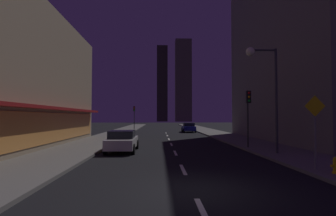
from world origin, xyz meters
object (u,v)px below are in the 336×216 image
object	(u,v)px
car_parked_near	(122,141)
pedestrian_crossing_sign	(315,125)
fire_hydrant_yellow_near	(336,166)
street_lamp_right	(263,74)
fire_hydrant_far_left	(117,134)
traffic_light_far_left	(134,112)
traffic_light_near_right	(248,106)
car_parked_far	(189,127)

from	to	relation	value
car_parked_near	pedestrian_crossing_sign	world-z (taller)	pedestrian_crossing_sign
fire_hydrant_yellow_near	street_lamp_right	size ratio (longest dim) A/B	0.10
fire_hydrant_far_left	traffic_light_far_left	size ratio (longest dim) A/B	0.16
traffic_light_near_right	pedestrian_crossing_sign	distance (m)	7.82
fire_hydrant_far_left	car_parked_near	bearing A→B (deg)	-79.14
fire_hydrant_far_left	traffic_light_near_right	world-z (taller)	traffic_light_near_right
fire_hydrant_yellow_near	car_parked_far	bearing A→B (deg)	94.44
traffic_light_far_left	pedestrian_crossing_sign	bearing A→B (deg)	-72.36
car_parked_near	pedestrian_crossing_sign	bearing A→B (deg)	-36.93
car_parked_far	pedestrian_crossing_sign	world-z (taller)	pedestrian_crossing_sign
car_parked_far	fire_hydrant_far_left	xyz separation A→B (m)	(-9.50, -9.92, -0.29)
fire_hydrant_far_left	traffic_light_near_right	bearing A→B (deg)	-44.43
car_parked_near	traffic_light_far_left	distance (m)	28.16
car_parked_near	traffic_light_far_left	size ratio (longest dim) A/B	1.01
fire_hydrant_yellow_near	street_lamp_right	distance (m)	7.26
car_parked_far	fire_hydrant_far_left	bearing A→B (deg)	-133.77
car_parked_far	fire_hydrant_yellow_near	size ratio (longest dim) A/B	6.48
traffic_light_near_right	car_parked_near	bearing A→B (deg)	-174.89
fire_hydrant_yellow_near	traffic_light_near_right	distance (m)	8.98
traffic_light_far_left	street_lamp_right	bearing A→B (deg)	-70.15
fire_hydrant_yellow_near	pedestrian_crossing_sign	xyz separation A→B (m)	(-0.30, 0.81, 1.56)
traffic_light_far_left	street_lamp_right	world-z (taller)	street_lamp_right
fire_hydrant_far_left	street_lamp_right	bearing A→B (deg)	-51.41
car_parked_far	traffic_light_near_right	size ratio (longest dim) A/B	1.01
street_lamp_right	fire_hydrant_yellow_near	bearing A→B (deg)	-84.68
fire_hydrant_far_left	street_lamp_right	size ratio (longest dim) A/B	0.10
fire_hydrant_yellow_near	fire_hydrant_far_left	size ratio (longest dim) A/B	1.00
fire_hydrant_yellow_near	pedestrian_crossing_sign	size ratio (longest dim) A/B	0.21
car_parked_far	fire_hydrant_yellow_near	distance (m)	29.72
traffic_light_near_right	fire_hydrant_far_left	bearing A→B (deg)	135.57
car_parked_near	fire_hydrant_far_left	xyz separation A→B (m)	(-2.30, 11.99, -0.29)
fire_hydrant_yellow_near	pedestrian_crossing_sign	world-z (taller)	pedestrian_crossing_sign
car_parked_near	traffic_light_near_right	size ratio (longest dim) A/B	1.01
car_parked_far	fire_hydrant_yellow_near	world-z (taller)	car_parked_far
fire_hydrant_yellow_near	traffic_light_far_left	bearing A→B (deg)	107.70
fire_hydrant_yellow_near	pedestrian_crossing_sign	bearing A→B (deg)	110.24
car_parked_near	street_lamp_right	world-z (taller)	street_lamp_right
traffic_light_near_right	pedestrian_crossing_sign	xyz separation A→B (m)	(0.10, -7.73, -1.18)
traffic_light_far_left	car_parked_near	bearing A→B (deg)	-86.12
traffic_light_near_right	street_lamp_right	bearing A→B (deg)	-92.33
traffic_light_far_left	street_lamp_right	xyz separation A→B (m)	(10.88, -30.13, 1.87)
street_lamp_right	pedestrian_crossing_sign	world-z (taller)	street_lamp_right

